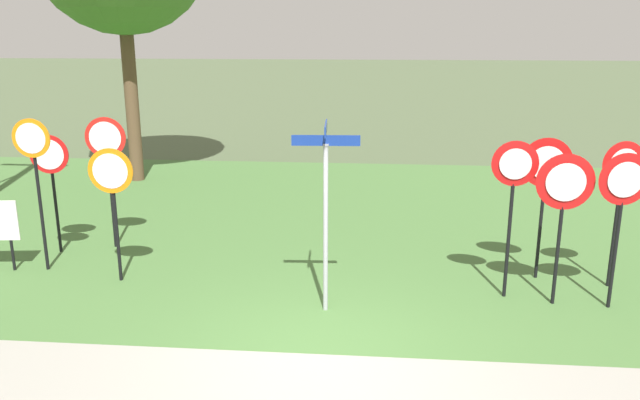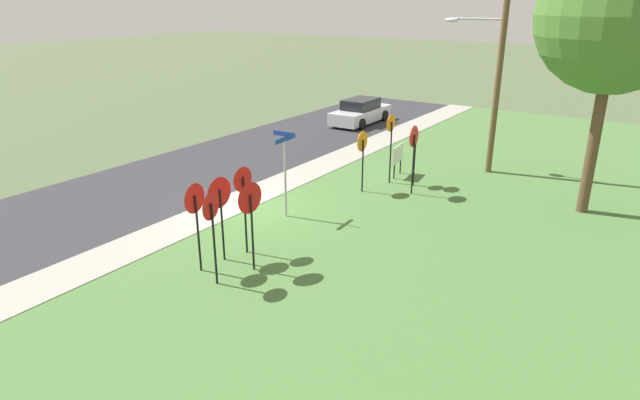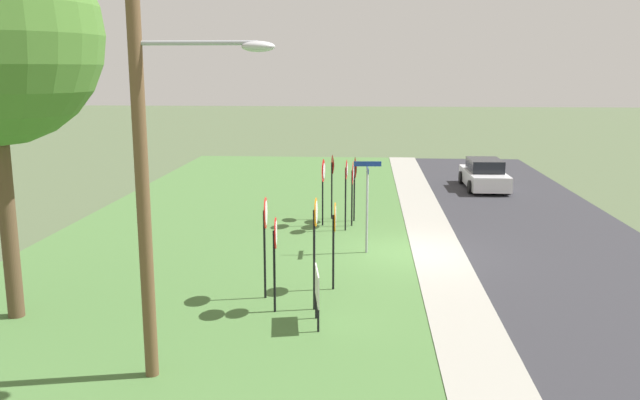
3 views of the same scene
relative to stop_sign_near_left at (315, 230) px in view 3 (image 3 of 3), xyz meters
The scene contains 17 objects.
ground_plane 5.93m from the stop_sign_near_left, 27.15° to the right, with size 160.00×160.00×0.00m, color #4C5B3D.
road_asphalt 9.10m from the stop_sign_near_left, 55.85° to the right, with size 44.00×6.40×0.01m, color #2D2D33.
sidewalk_strip 6.31m from the stop_sign_near_left, 33.94° to the right, with size 44.00×1.60×0.06m, color #99968C.
grass_median 6.36m from the stop_sign_near_left, 34.57° to the left, with size 44.00×12.00×0.04m, color #477038.
stop_sign_near_left is the anchor object (origin of this frame).
stop_sign_near_right 0.96m from the stop_sign_near_left, 103.54° to the left, with size 0.71×0.11×2.23m.
stop_sign_far_left 1.54m from the stop_sign_near_left, 14.15° to the right, with size 0.73×0.10×2.24m.
stop_sign_far_center 1.44m from the stop_sign_near_left, 60.61° to the left, with size 0.76×0.11×2.51m.
yield_sign_near_left 8.40m from the stop_sign_near_left, ahead, with size 0.82×0.12×2.39m.
yield_sign_near_right 9.48m from the stop_sign_near_left, ahead, with size 0.69×0.16×2.40m.
yield_sign_far_left 9.24m from the stop_sign_near_left, ahead, with size 0.77×0.13×2.37m.
yield_sign_far_right 8.43m from the stop_sign_near_left, ahead, with size 0.84×0.11×2.33m.
yield_sign_center 7.73m from the stop_sign_near_left, ahead, with size 0.69×0.11×2.47m.
street_name_post 5.10m from the stop_sign_near_left, 13.31° to the right, with size 0.96×0.82×2.80m.
utility_pole 5.07m from the stop_sign_near_left, 144.32° to the left, with size 2.10×2.47×8.22m.
notice_board 1.42m from the stop_sign_near_left, behind, with size 1.09×0.18×1.25m.
parked_sedan_distant 17.86m from the stop_sign_near_left, 21.96° to the right, with size 4.27×1.95×1.39m.
Camera 3 is at (-19.54, 1.42, 5.55)m, focal length 37.12 mm.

